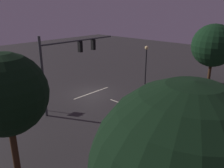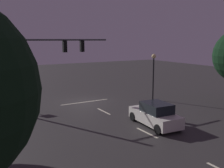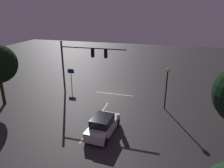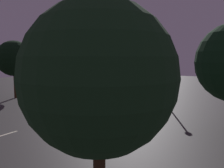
% 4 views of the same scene
% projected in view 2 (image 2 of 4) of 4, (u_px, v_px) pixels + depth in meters
% --- Properties ---
extents(ground_plane, '(80.00, 80.00, 0.00)m').
position_uv_depth(ground_plane, '(84.00, 102.00, 25.68)').
color(ground_plane, '#2D2B2B').
extents(traffic_signal_assembly, '(8.25, 0.47, 6.82)m').
position_uv_depth(traffic_signal_assembly, '(49.00, 56.00, 21.89)').
color(traffic_signal_assembly, '#383A3D').
rests_on(traffic_signal_assembly, ground_plane).
extents(lane_dash_far, '(0.16, 2.20, 0.01)m').
position_uv_depth(lane_dash_far, '(104.00, 111.00, 22.27)').
color(lane_dash_far, beige).
rests_on(lane_dash_far, ground_plane).
extents(lane_dash_mid, '(0.16, 2.20, 0.01)m').
position_uv_depth(lane_dash_mid, '(147.00, 133.00, 17.17)').
color(lane_dash_mid, beige).
rests_on(lane_dash_mid, ground_plane).
extents(stop_bar, '(5.00, 0.16, 0.01)m').
position_uv_depth(stop_bar, '(85.00, 102.00, 25.59)').
color(stop_bar, beige).
rests_on(stop_bar, ground_plane).
extents(car_approaching, '(2.18, 4.47, 1.70)m').
position_uv_depth(car_approaching, '(155.00, 115.00, 18.49)').
color(car_approaching, silver).
rests_on(car_approaching, ground_plane).
extents(street_lamp_left_kerb, '(0.44, 0.44, 4.67)m').
position_uv_depth(street_lamp_left_kerb, '(154.00, 68.00, 26.09)').
color(street_lamp_left_kerb, black).
rests_on(street_lamp_left_kerb, ground_plane).
extents(route_sign, '(0.90, 0.13, 2.72)m').
position_uv_depth(route_sign, '(14.00, 87.00, 22.74)').
color(route_sign, '#383A3D').
rests_on(route_sign, ground_plane).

